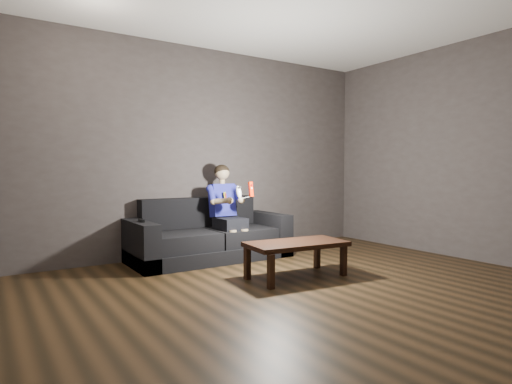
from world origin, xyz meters
TOP-DOWN VIEW (x-y plane):
  - floor at (0.00, 0.00)m, footprint 5.00×5.00m
  - back_wall at (0.00, 2.50)m, footprint 5.00×0.04m
  - right_wall at (2.50, 0.00)m, footprint 0.04×5.00m
  - sofa at (-0.18, 2.10)m, footprint 1.94×0.84m
  - child at (0.04, 2.06)m, footprint 0.46×0.56m
  - wii_remote_red at (0.13, 1.62)m, footprint 0.05×0.07m
  - nunchuk_white at (-0.04, 1.63)m, footprint 0.07×0.10m
  - wii_remote_black at (-1.06, 2.03)m, footprint 0.05×0.15m
  - coffee_table at (0.16, 0.80)m, footprint 1.07×0.61m

SIDE VIEW (x-z plane):
  - floor at x=0.00m, z-range 0.00..0.00m
  - sofa at x=-0.18m, z-range -0.13..0.62m
  - coffee_table at x=0.16m, z-range 0.14..0.51m
  - wii_remote_black at x=-1.06m, z-range 0.53..0.56m
  - child at x=0.04m, z-range 0.11..1.24m
  - nunchuk_white at x=-0.04m, z-range 0.77..0.93m
  - wii_remote_red at x=0.13m, z-range 0.79..0.97m
  - back_wall at x=0.00m, z-range 0.00..2.70m
  - right_wall at x=2.50m, z-range 0.00..2.70m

